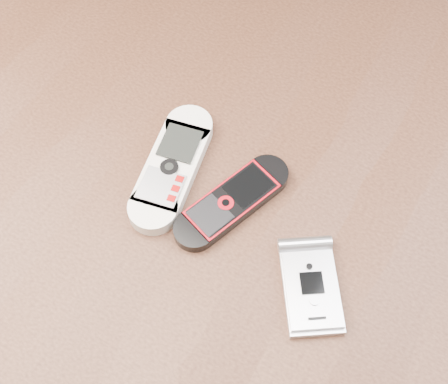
% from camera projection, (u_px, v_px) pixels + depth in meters
% --- Properties ---
extents(ground, '(4.00, 4.00, 0.00)m').
position_uv_depth(ground, '(222.00, 379.00, 1.24)').
color(ground, '#472B19').
rests_on(ground, ground).
extents(table, '(1.20, 0.80, 0.75)m').
position_uv_depth(table, '(220.00, 242.00, 0.68)').
color(table, black).
rests_on(table, ground).
extents(nokia_white, '(0.08, 0.15, 0.02)m').
position_uv_depth(nokia_white, '(172.00, 167.00, 0.59)').
color(nokia_white, white).
rests_on(nokia_white, table).
extents(nokia_black_red, '(0.08, 0.13, 0.01)m').
position_uv_depth(nokia_black_red, '(232.00, 202.00, 0.58)').
color(nokia_black_red, black).
rests_on(nokia_black_red, table).
extents(motorola_razr, '(0.09, 0.10, 0.01)m').
position_uv_depth(motorola_razr, '(311.00, 288.00, 0.53)').
color(motorola_razr, silver).
rests_on(motorola_razr, table).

